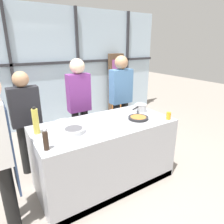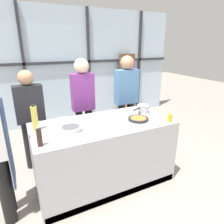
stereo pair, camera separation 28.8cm
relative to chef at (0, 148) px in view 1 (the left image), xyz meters
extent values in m
plane|color=gray|center=(1.28, 0.11, -0.98)|extent=(18.00, 18.00, 0.00)
cube|color=silver|center=(1.28, 2.77, 0.42)|extent=(6.40, 0.04, 2.80)
cube|color=#2D2D33|center=(1.28, 2.72, 0.56)|extent=(6.40, 0.06, 0.06)
cube|color=#2D2D33|center=(0.51, 2.72, 0.42)|extent=(0.06, 0.06, 2.80)
cube|color=#2D2D33|center=(2.05, 2.72, 0.42)|extent=(0.06, 0.06, 2.80)
cube|color=#2D2D33|center=(3.58, 2.72, 0.42)|extent=(0.06, 0.06, 2.80)
cube|color=brown|center=(3.10, 2.59, -0.12)|extent=(0.41, 0.16, 1.72)
cube|color=orange|center=(3.10, 2.49, -0.60)|extent=(0.34, 0.03, 0.38)
cube|color=#3D8447|center=(3.10, 2.49, -0.09)|extent=(0.34, 0.03, 0.38)
cube|color=#994C93|center=(3.10, 2.49, 0.39)|extent=(0.34, 0.03, 0.38)
cube|color=#A8AAB2|center=(1.28, 0.11, -0.51)|extent=(1.92, 0.92, 0.93)
cube|color=black|center=(1.90, 0.11, -0.05)|extent=(0.52, 0.52, 0.01)
cube|color=black|center=(1.28, -0.34, -0.93)|extent=(1.88, 0.03, 0.10)
cylinder|color=#38383D|center=(1.77, -0.01, -0.05)|extent=(0.13, 0.13, 0.01)
cylinder|color=#38383D|center=(2.02, -0.01, -0.05)|extent=(0.13, 0.13, 0.01)
cylinder|color=#38383D|center=(1.77, 0.24, -0.05)|extent=(0.13, 0.13, 0.01)
cylinder|color=#38383D|center=(2.02, 0.24, -0.05)|extent=(0.13, 0.13, 0.01)
cylinder|color=black|center=(-0.01, 0.10, -0.55)|extent=(0.14, 0.14, 0.86)
cylinder|color=black|center=(-0.01, -0.10, -0.55)|extent=(0.14, 0.14, 0.86)
cube|color=navy|center=(0.10, 0.00, -0.04)|extent=(0.02, 0.37, 0.94)
cylinder|color=black|center=(0.51, 0.96, -0.58)|extent=(0.14, 0.14, 0.81)
cylinder|color=black|center=(0.32, 0.96, -0.58)|extent=(0.14, 0.14, 0.81)
cube|color=#232328|center=(0.41, 0.96, 0.11)|extent=(0.42, 0.19, 0.58)
sphere|color=tan|center=(0.41, 0.96, 0.52)|extent=(0.23, 0.23, 0.23)
cylinder|color=black|center=(1.36, 0.96, -0.54)|extent=(0.12, 0.12, 0.88)
cylinder|color=black|center=(1.19, 0.96, -0.54)|extent=(0.12, 0.12, 0.88)
cube|color=#7A3384|center=(1.28, 0.96, 0.21)|extent=(0.38, 0.17, 0.63)
sphere|color=beige|center=(1.28, 0.96, 0.65)|extent=(0.25, 0.25, 0.25)
cylinder|color=black|center=(2.24, 0.96, -0.54)|extent=(0.14, 0.14, 0.89)
cylinder|color=black|center=(2.04, 0.96, -0.54)|extent=(0.14, 0.14, 0.89)
cube|color=#4C7AAD|center=(2.14, 0.96, 0.22)|extent=(0.43, 0.19, 0.64)
sphere|color=tan|center=(2.14, 0.96, 0.67)|extent=(0.25, 0.25, 0.25)
cylinder|color=#232326|center=(1.77, -0.01, -0.03)|extent=(0.29, 0.29, 0.03)
cylinder|color=#B26B2D|center=(1.77, -0.01, -0.02)|extent=(0.23, 0.23, 0.01)
cylinder|color=#232326|center=(1.93, 0.19, -0.02)|extent=(0.16, 0.20, 0.02)
cylinder|color=silver|center=(2.02, 0.24, 0.01)|extent=(0.18, 0.18, 0.12)
cylinder|color=silver|center=(2.02, 0.24, 0.07)|extent=(0.19, 0.19, 0.01)
cylinder|color=black|center=(1.86, 0.17, 0.05)|extent=(0.16, 0.08, 0.02)
cylinder|color=white|center=(0.82, 0.45, -0.04)|extent=(0.23, 0.23, 0.01)
cylinder|color=silver|center=(0.80, 0.05, -0.02)|extent=(0.28, 0.28, 0.06)
cylinder|color=#4C4C51|center=(0.80, 0.05, 0.00)|extent=(0.23, 0.23, 0.01)
cylinder|color=#E0CC4C|center=(0.42, 0.27, 0.11)|extent=(0.07, 0.07, 0.31)
cylinder|color=black|center=(0.42, 0.27, 0.28)|extent=(0.04, 0.04, 0.02)
cylinder|color=#332319|center=(0.41, -0.19, 0.05)|extent=(0.06, 0.06, 0.20)
sphere|color=#B2B2B7|center=(0.41, -0.19, 0.17)|extent=(0.03, 0.03, 0.03)
cylinder|color=orange|center=(2.14, -0.25, 0.01)|extent=(0.06, 0.06, 0.11)
camera|label=1|loc=(0.00, -2.09, 0.99)|focal=32.00mm
camera|label=2|loc=(0.25, -2.23, 0.99)|focal=32.00mm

